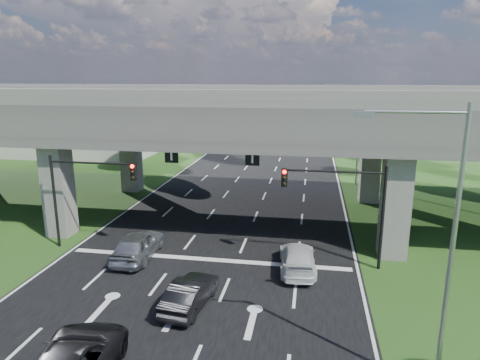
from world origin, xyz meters
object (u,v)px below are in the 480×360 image
(car_dark, at_px, (190,293))
(car_white, at_px, (298,258))
(signal_left, at_px, (85,185))
(signal_right, at_px, (344,197))
(streetlight_far, at_px, (355,127))
(streetlight_near, at_px, (440,235))
(car_silver, at_px, (138,245))
(streetlight_beyond, at_px, (344,113))

(car_dark, height_order, car_white, car_dark)
(signal_left, bearing_deg, car_white, -4.08)
(signal_right, height_order, streetlight_far, streetlight_far)
(streetlight_near, distance_m, car_dark, 11.59)
(car_silver, bearing_deg, streetlight_near, 146.85)
(streetlight_far, xyz_separation_m, car_silver, (-14.23, -21.00, -4.98))
(signal_left, relative_size, streetlight_far, 0.60)
(streetlight_near, xyz_separation_m, car_white, (-4.70, 9.00, -5.12))
(signal_right, xyz_separation_m, streetlight_beyond, (2.27, 36.06, 1.66))
(car_dark, bearing_deg, streetlight_beyond, -96.52)
(signal_left, relative_size, streetlight_beyond, 0.60)
(streetlight_near, height_order, car_white, streetlight_near)
(signal_left, bearing_deg, streetlight_beyond, 63.57)
(streetlight_beyond, bearing_deg, car_white, -97.24)
(car_silver, height_order, car_white, car_silver)
(signal_right, relative_size, car_white, 1.24)
(car_silver, height_order, car_dark, car_silver)
(signal_left, bearing_deg, signal_right, 0.00)
(car_silver, relative_size, car_dark, 1.15)
(signal_right, height_order, streetlight_near, streetlight_near)
(streetlight_far, relative_size, car_dark, 2.34)
(signal_left, height_order, streetlight_near, streetlight_near)
(streetlight_far, height_order, car_silver, streetlight_far)
(car_white, bearing_deg, car_dark, 40.70)
(streetlight_near, bearing_deg, signal_left, 150.98)
(signal_right, distance_m, car_white, 4.33)
(streetlight_near, distance_m, streetlight_beyond, 46.00)
(streetlight_beyond, bearing_deg, signal_right, -93.61)
(signal_right, xyz_separation_m, signal_left, (-15.65, 0.00, 0.00))
(streetlight_far, height_order, car_white, streetlight_far)
(streetlight_beyond, distance_m, car_dark, 43.30)
(signal_right, bearing_deg, signal_left, 180.00)
(streetlight_near, bearing_deg, car_silver, 147.69)
(signal_right, bearing_deg, car_white, -158.75)
(car_silver, bearing_deg, streetlight_beyond, -111.88)
(streetlight_far, distance_m, car_silver, 25.85)
(streetlight_far, distance_m, streetlight_beyond, 16.00)
(car_silver, distance_m, car_dark, 6.78)
(streetlight_beyond, distance_m, car_silver, 39.95)
(streetlight_near, xyz_separation_m, streetlight_beyond, (0.00, 46.00, 0.00))
(signal_left, height_order, car_dark, signal_left)
(streetlight_near, bearing_deg, car_white, 117.56)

